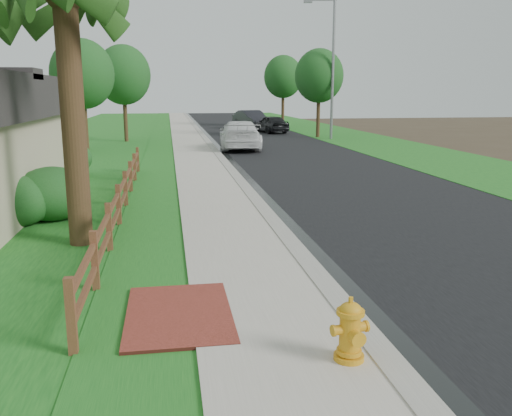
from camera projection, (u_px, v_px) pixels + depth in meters
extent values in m
plane|color=#3B2F20|center=(302.00, 288.00, 9.65)|extent=(120.00, 120.00, 0.00)
cube|color=black|center=(253.00, 134.00, 44.14)|extent=(8.00, 90.00, 0.02)
cube|color=gray|center=(202.00, 134.00, 43.48)|extent=(0.40, 90.00, 0.12)
cube|color=black|center=(206.00, 135.00, 43.54)|extent=(0.50, 90.00, 0.00)
cube|color=#A49C8F|center=(185.00, 135.00, 43.28)|extent=(2.20, 90.00, 0.10)
cube|color=#18551A|center=(161.00, 135.00, 42.98)|extent=(1.60, 90.00, 0.06)
cube|color=#18551A|center=(94.00, 136.00, 42.18)|extent=(9.00, 90.00, 0.04)
cube|color=#18551A|center=(335.00, 133.00, 45.22)|extent=(6.00, 90.00, 0.04)
cube|color=maroon|center=(179.00, 316.00, 8.33)|extent=(1.60, 2.40, 0.11)
cube|color=#442E16|center=(71.00, 318.00, 7.04)|extent=(0.12, 0.12, 1.10)
cube|color=#442E16|center=(95.00, 262.00, 9.36)|extent=(0.12, 0.12, 1.10)
cube|color=#442E16|center=(109.00, 228.00, 11.68)|extent=(0.12, 0.12, 1.10)
cube|color=#442E16|center=(119.00, 205.00, 13.99)|extent=(0.12, 0.12, 1.10)
cube|color=#442E16|center=(125.00, 189.00, 16.31)|extent=(0.12, 0.12, 1.10)
cube|color=#442E16|center=(131.00, 177.00, 18.62)|extent=(0.12, 0.12, 1.10)
cube|color=#442E16|center=(135.00, 168.00, 20.94)|extent=(0.12, 0.12, 1.10)
cube|color=#442E16|center=(138.00, 160.00, 23.26)|extent=(0.12, 0.12, 1.10)
cube|color=#442E16|center=(85.00, 292.00, 8.22)|extent=(0.08, 2.35, 0.10)
cube|color=#442E16|center=(83.00, 267.00, 8.14)|extent=(0.08, 2.35, 0.10)
cube|color=#442E16|center=(103.00, 248.00, 10.54)|extent=(0.08, 2.35, 0.10)
cube|color=#442E16|center=(102.00, 228.00, 10.46)|extent=(0.08, 2.35, 0.10)
cube|color=#442E16|center=(114.00, 220.00, 12.86)|extent=(0.08, 2.35, 0.10)
cube|color=#442E16|center=(114.00, 203.00, 12.77)|extent=(0.08, 2.35, 0.10)
cube|color=#442E16|center=(122.00, 200.00, 15.17)|extent=(0.08, 2.35, 0.10)
cube|color=#442E16|center=(122.00, 186.00, 15.09)|extent=(0.08, 2.35, 0.10)
cube|color=#442E16|center=(128.00, 186.00, 17.49)|extent=(0.08, 2.35, 0.10)
cube|color=#442E16|center=(128.00, 174.00, 17.40)|extent=(0.08, 2.35, 0.10)
cube|color=#442E16|center=(133.00, 175.00, 19.80)|extent=(0.08, 2.35, 0.10)
cube|color=#442E16|center=(132.00, 164.00, 19.72)|extent=(0.08, 2.35, 0.10)
cube|color=#442E16|center=(136.00, 166.00, 22.12)|extent=(0.08, 2.35, 0.10)
cube|color=#442E16|center=(136.00, 156.00, 22.04)|extent=(0.08, 2.35, 0.10)
cylinder|color=#342915|center=(73.00, 123.00, 11.78)|extent=(0.52, 0.52, 5.50)
cylinder|color=gold|center=(349.00, 357.00, 6.87)|extent=(0.39, 0.39, 0.07)
cylinder|color=gold|center=(350.00, 334.00, 6.81)|extent=(0.26, 0.26, 0.59)
cylinder|color=gold|center=(349.00, 351.00, 6.86)|extent=(0.32, 0.32, 0.06)
cylinder|color=gold|center=(351.00, 312.00, 6.74)|extent=(0.35, 0.35, 0.06)
ellipsoid|color=gold|center=(351.00, 310.00, 6.74)|extent=(0.29, 0.29, 0.21)
cylinder|color=gold|center=(351.00, 300.00, 6.71)|extent=(0.06, 0.06, 0.08)
cylinder|color=gold|center=(356.00, 338.00, 6.64)|extent=(0.19, 0.16, 0.17)
cylinder|color=gold|center=(336.00, 330.00, 6.73)|extent=(0.17, 0.16, 0.14)
cylinder|color=gold|center=(364.00, 326.00, 6.85)|extent=(0.17, 0.16, 0.14)
imported|color=silver|center=(240.00, 135.00, 32.58)|extent=(2.83, 6.03, 1.70)
imported|color=black|center=(271.00, 124.00, 45.65)|extent=(2.67, 4.60, 1.47)
imported|color=black|center=(252.00, 120.00, 49.83)|extent=(3.13, 5.53, 1.73)
cylinder|color=gray|center=(333.00, 70.00, 38.64)|extent=(0.20, 0.20, 9.91)
cube|color=gray|center=(322.00, 0.00, 37.66)|extent=(1.97, 0.48, 0.13)
cube|color=gray|center=(308.00, 1.00, 37.70)|extent=(0.64, 0.35, 0.20)
ellipsoid|color=brown|center=(32.00, 207.00, 14.76)|extent=(1.27, 1.14, 0.69)
ellipsoid|color=#194619|center=(16.00, 201.00, 13.97)|extent=(2.17, 2.17, 1.32)
ellipsoid|color=#194619|center=(52.00, 194.00, 14.59)|extent=(2.69, 2.69, 1.46)
ellipsoid|color=#194619|center=(64.00, 158.00, 21.99)|extent=(2.86, 2.86, 1.54)
cylinder|color=#342915|center=(85.00, 118.00, 31.42)|extent=(0.26, 0.26, 3.86)
ellipsoid|color=#194619|center=(82.00, 74.00, 30.89)|extent=(3.61, 3.61, 3.97)
cylinder|color=#342915|center=(125.00, 113.00, 37.23)|extent=(0.27, 0.27, 3.97)
ellipsoid|color=#194619|center=(123.00, 75.00, 36.69)|extent=(3.67, 3.67, 4.03)
cylinder|color=#342915|center=(318.00, 111.00, 40.87)|extent=(0.28, 0.28, 4.01)
ellipsoid|color=#194619|center=(319.00, 76.00, 40.33)|extent=(3.63, 3.63, 3.99)
cylinder|color=#342915|center=(283.00, 105.00, 53.30)|extent=(0.29, 0.29, 4.24)
ellipsoid|color=#194619|center=(283.00, 77.00, 52.73)|extent=(3.75, 3.75, 4.12)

